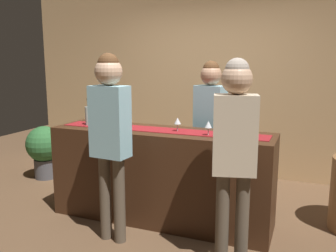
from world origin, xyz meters
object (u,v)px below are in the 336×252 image
Objects in this scene: wine_bottle_clear at (89,115)px; bartender at (210,118)px; wine_bottle_green at (107,114)px; customer_browsing at (110,127)px; wine_glass_mid_counter at (208,125)px; customer_sipping at (235,142)px; wine_glass_near_customer at (178,121)px; potted_plant_tall at (45,148)px.

wine_bottle_clear is 1.36m from bartender.
customer_browsing reaches higher than wine_bottle_green.
wine_glass_mid_counter is 0.69m from bartender.
bartender is at bearing 99.74° from customer_sipping.
customer_browsing is at bearing -56.56° from wine_bottle_green.
customer_browsing is at bearing 75.75° from bartender.
customer_sipping is (0.52, -1.19, 0.02)m from bartender.
wine_glass_mid_counter is (1.37, -0.04, -0.01)m from wine_bottle_clear.
wine_bottle_green is 2.10× the size of wine_glass_near_customer.
wine_glass_mid_counter is at bearing -1.71° from wine_bottle_clear.
wine_glass_near_customer is 0.61m from bartender.
potted_plant_tall is (-1.26, 0.71, -0.65)m from wine_bottle_clear.
bartender is at bearing 24.87° from wine_bottle_green.
wine_glass_near_customer is at bearing -5.68° from wine_bottle_green.
wine_bottle_clear is 2.10× the size of wine_glass_mid_counter.
bartender is at bearing -2.08° from potted_plant_tall.
wine_glass_near_customer is 1.00× the size of wine_glass_mid_counter.
wine_bottle_clear is at bearing -138.99° from wine_bottle_green.
wine_bottle_clear reaches higher than potted_plant_tall.
bartender reaches higher than potted_plant_tall.
customer_sipping is at bearing -18.05° from wine_bottle_clear.
wine_glass_near_customer and wine_glass_mid_counter have the same top height.
wine_bottle_clear is 0.17× the size of customer_browsing.
wine_glass_near_customer is 0.73m from customer_browsing.
wine_glass_mid_counter is (1.22, -0.17, -0.01)m from wine_bottle_green.
customer_sipping reaches higher than wine_glass_near_customer.
wine_bottle_clear is 2.10× the size of wine_glass_near_customer.
wine_glass_near_customer is at bearing 58.45° from customer_browsing.
customer_sipping is at bearing -23.73° from wine_bottle_green.
potted_plant_tall is (-2.47, 0.09, -0.60)m from bartender.
customer_sipping reaches higher than wine_glass_mid_counter.
wine_glass_mid_counter is at bearing 117.34° from bartender.
bartender is at bearing 27.21° from wine_bottle_clear.
bartender is at bearing 72.62° from wine_glass_near_customer.
wine_bottle_clear is at bearing 40.79° from bartender.
wine_bottle_clear and wine_bottle_green have the same top height.
wine_bottle_clear is 1.00× the size of wine_bottle_green.
wine_bottle_green is 0.17× the size of customer_browsing.
wine_glass_near_customer is 0.08× the size of customer_browsing.
bartender is 0.99× the size of customer_sipping.
wine_bottle_green is (0.15, 0.13, 0.00)m from wine_bottle_clear.
customer_sipping is (0.36, -0.52, -0.02)m from wine_glass_mid_counter.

